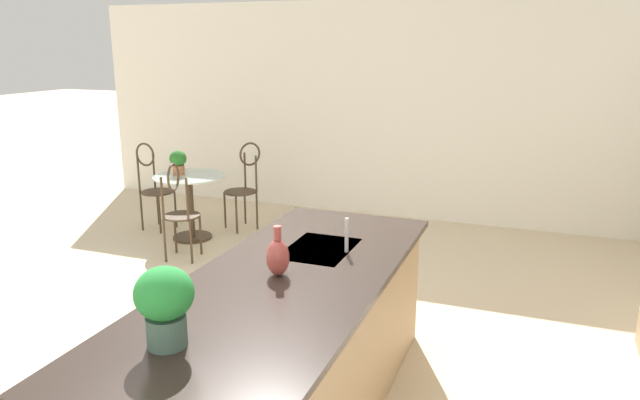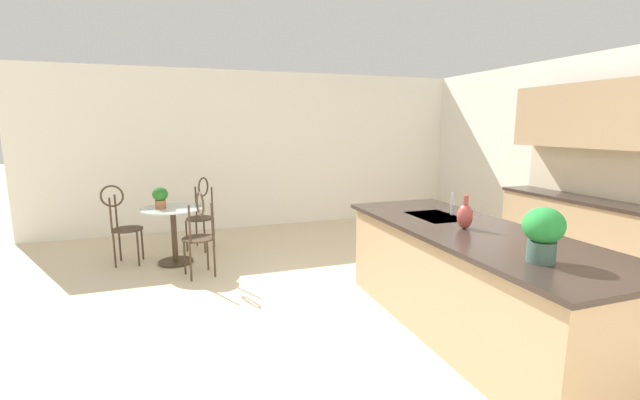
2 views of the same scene
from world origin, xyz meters
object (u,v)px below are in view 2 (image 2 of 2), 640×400
object	(u,v)px
chair_toward_desk	(199,230)
vase_on_counter	(465,216)
chair_by_island	(122,221)
potted_plant_counter_far	(543,231)
potted_plant_on_table	(160,196)
chair_near_window	(201,210)
bistro_table	(174,230)

from	to	relation	value
chair_toward_desk	vase_on_counter	bearing A→B (deg)	44.86
chair_by_island	potted_plant_counter_far	size ratio (longest dim) A/B	2.91
chair_toward_desk	potted_plant_counter_far	xyz separation A→B (m)	(2.99, 1.97, 0.55)
chair_toward_desk	potted_plant_on_table	size ratio (longest dim) A/B	3.85
chair_near_window	vase_on_counter	bearing A→B (deg)	30.90
chair_near_window	potted_plant_counter_far	xyz separation A→B (m)	(4.22, 1.88, 0.55)
chair_near_window	chair_toward_desk	bearing A→B (deg)	-4.28
chair_by_island	bistro_table	bearing A→B (deg)	74.18
chair_by_island	chair_toward_desk	world-z (taller)	same
potted_plant_on_table	vase_on_counter	bearing A→B (deg)	42.37
bistro_table	potted_plant_counter_far	world-z (taller)	potted_plant_counter_far
chair_by_island	potted_plant_on_table	size ratio (longest dim) A/B	3.85
bistro_table	chair_toward_desk	world-z (taller)	chair_toward_desk
potted_plant_counter_far	chair_near_window	bearing A→B (deg)	-156.01
vase_on_counter	potted_plant_counter_far	bearing A→B (deg)	-6.85
chair_by_island	potted_plant_on_table	xyz separation A→B (m)	(0.17, 0.49, 0.32)
chair_near_window	chair_toward_desk	xyz separation A→B (m)	(1.23, -0.09, 0.00)
potted_plant_counter_far	vase_on_counter	world-z (taller)	potted_plant_counter_far
chair_by_island	chair_toward_desk	distance (m)	1.24
bistro_table	chair_by_island	bearing A→B (deg)	-105.82
bistro_table	potted_plant_counter_far	distance (m)	4.34
chair_near_window	vase_on_counter	world-z (taller)	vase_on_counter
chair_toward_desk	potted_plant_counter_far	world-z (taller)	potted_plant_counter_far
potted_plant_on_table	vase_on_counter	distance (m)	3.72
bistro_table	potted_plant_on_table	xyz separation A→B (m)	(-0.01, -0.14, 0.45)
bistro_table	chair_near_window	bearing A→B (deg)	146.63
chair_by_island	potted_plant_on_table	distance (m)	0.61
chair_near_window	chair_toward_desk	world-z (taller)	same
potted_plant_on_table	potted_plant_counter_far	world-z (taller)	potted_plant_counter_far
potted_plant_on_table	potted_plant_counter_far	xyz separation A→B (m)	(3.65, 2.40, 0.23)
potted_plant_counter_far	vase_on_counter	xyz separation A→B (m)	(-0.90, 0.11, -0.09)
chair_by_island	potted_plant_counter_far	bearing A→B (deg)	37.11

